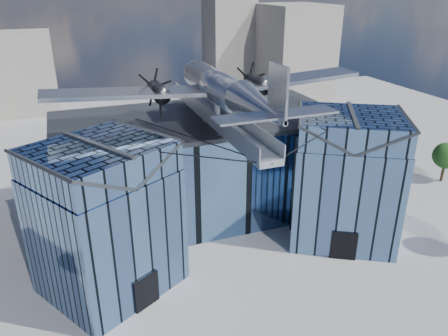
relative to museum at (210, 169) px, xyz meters
name	(u,v)px	position (x,y,z in m)	size (l,w,h in m)	color
ground_plane	(232,250)	(0.00, -5.82, -5.54)	(120.00, 120.00, 0.00)	gray
museum	(210,169)	(0.00, 0.00, 0.00)	(32.88, 24.50, 17.60)	#4C6D9A
bg_towers	(138,53)	(1.45, 44.67, 4.47)	(77.00, 24.50, 26.00)	slate
tree_side_e	(446,156)	(28.87, -0.97, -2.27)	(4.09, 4.09, 4.83)	black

